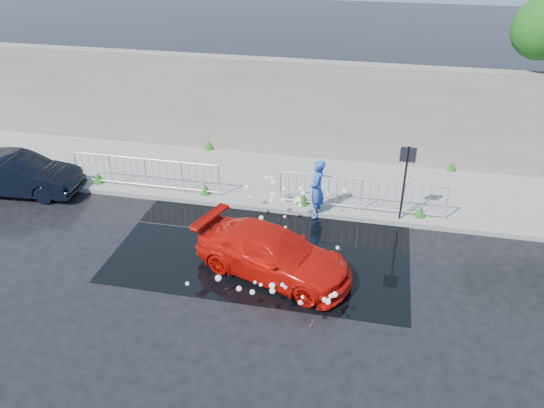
{
  "coord_description": "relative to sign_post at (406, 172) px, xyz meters",
  "views": [
    {
      "loc": [
        3.3,
        -11.02,
        8.4
      ],
      "look_at": [
        0.58,
        1.71,
        1.0
      ],
      "focal_mm": 35.0,
      "sensor_mm": 36.0,
      "label": 1
    }
  ],
  "objects": [
    {
      "name": "weeds",
      "position": [
        -4.5,
        1.3,
        -1.4
      ],
      "size": [
        12.17,
        3.93,
        0.41
      ],
      "color": "#1B5616",
      "rests_on": "pavement"
    },
    {
      "name": "sign_post",
      "position": [
        0.0,
        0.0,
        0.0
      ],
      "size": [
        0.45,
        0.06,
        2.5
      ],
      "color": "black",
      "rests_on": "ground"
    },
    {
      "name": "dark_car",
      "position": [
        -12.3,
        -0.64,
        -1.06
      ],
      "size": [
        4.12,
        1.71,
        1.32
      ],
      "primitive_type": "imported",
      "rotation": [
        0.0,
        0.0,
        1.65
      ],
      "color": "black",
      "rests_on": "ground"
    },
    {
      "name": "water_spray",
      "position": [
        -3.28,
        -2.26,
        -1.03
      ],
      "size": [
        3.57,
        5.61,
        1.04
      ],
      "color": "white",
      "rests_on": "ground"
    },
    {
      "name": "curb",
      "position": [
        -4.2,
        -0.1,
        -1.64
      ],
      "size": [
        30.0,
        0.25,
        0.16
      ],
      "primitive_type": "cube",
      "color": "gray",
      "rests_on": "ground"
    },
    {
      "name": "pavement",
      "position": [
        -4.2,
        1.9,
        -1.65
      ],
      "size": [
        30.0,
        4.0,
        0.15
      ],
      "primitive_type": "cube",
      "color": "gray",
      "rests_on": "ground"
    },
    {
      "name": "red_car",
      "position": [
        -3.2,
        -3.23,
        -1.12
      ],
      "size": [
        4.52,
        2.94,
        1.22
      ],
      "primitive_type": "imported",
      "rotation": [
        0.0,
        0.0,
        1.25
      ],
      "color": "red",
      "rests_on": "ground"
    },
    {
      "name": "railing_left",
      "position": [
        -8.2,
        0.25,
        -0.99
      ],
      "size": [
        5.05,
        0.05,
        1.1
      ],
      "color": "silver",
      "rests_on": "pavement"
    },
    {
      "name": "person",
      "position": [
        -2.51,
        -0.1,
        -0.79
      ],
      "size": [
        0.48,
        0.7,
        1.86
      ],
      "primitive_type": "imported",
      "rotation": [
        0.0,
        0.0,
        -1.52
      ],
      "color": "#2352B2",
      "rests_on": "ground"
    },
    {
      "name": "ground",
      "position": [
        -4.2,
        -3.1,
        -1.72
      ],
      "size": [
        90.0,
        90.0,
        0.0
      ],
      "primitive_type": "plane",
      "color": "black",
      "rests_on": "ground"
    },
    {
      "name": "railing_right",
      "position": [
        -1.2,
        0.25,
        -0.99
      ],
      "size": [
        5.05,
        0.05,
        1.1
      ],
      "color": "silver",
      "rests_on": "pavement"
    },
    {
      "name": "puddle",
      "position": [
        -3.7,
        -2.1,
        -1.72
      ],
      "size": [
        8.0,
        5.0,
        0.01
      ],
      "primitive_type": "cube",
      "color": "black",
      "rests_on": "ground"
    },
    {
      "name": "retaining_wall",
      "position": [
        -4.2,
        4.1,
        0.18
      ],
      "size": [
        30.0,
        0.6,
        3.5
      ],
      "primitive_type": "cube",
      "color": "#666056",
      "rests_on": "pavement"
    }
  ]
}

